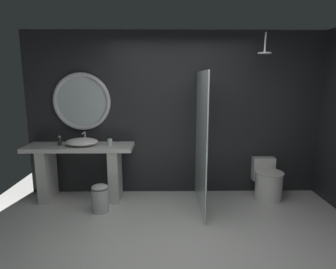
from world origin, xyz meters
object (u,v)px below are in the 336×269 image
Objects in this scene: tumbler_cup at (110,142)px; round_wall_mirror at (82,102)px; rain_shower_head at (265,51)px; toilet at (267,181)px; vessel_sink at (82,142)px; soap_dispenser at (60,141)px; waste_bin at (100,198)px.

tumbler_cup is 0.80m from round_wall_mirror.
tumbler_cup is 0.34× the size of rain_shower_head.
toilet is at bearing -4.70° from round_wall_mirror.
tumbler_cup is at bearing 2.61° from vessel_sink.
soap_dispenser is at bearing 174.96° from vessel_sink.
rain_shower_head reaches higher than waste_bin.
rain_shower_head reaches higher than vessel_sink.
soap_dispenser reaches higher than waste_bin.
soap_dispenser is (-0.77, 0.01, 0.02)m from tumbler_cup.
tumbler_cup is at bearing 79.87° from waste_bin.
vessel_sink is 1.21× the size of waste_bin.
vessel_sink is 0.65m from round_wall_mirror.
waste_bin is at bearing -100.13° from tumbler_cup.
tumbler_cup is 0.85m from waste_bin.
tumbler_cup is 0.11× the size of round_wall_mirror.
waste_bin is (0.38, -0.71, -1.31)m from round_wall_mirror.
waste_bin is (0.68, -0.47, -0.73)m from soap_dispenser.
rain_shower_head is at bearing -3.36° from tumbler_cup.
soap_dispenser is (-0.34, 0.03, 0.01)m from vessel_sink.
vessel_sink is 3.34× the size of soap_dispenser.
rain_shower_head reaches higher than round_wall_mirror.
waste_bin is at bearing -34.33° from soap_dispenser.
vessel_sink reaches higher than soap_dispenser.
vessel_sink reaches higher than waste_bin.
rain_shower_head is 1.99m from toilet.
round_wall_mirror is 2.25× the size of waste_bin.
waste_bin is at bearing -172.06° from rain_shower_head.
toilet is at bearing 0.65° from vessel_sink.
vessel_sink is at bearing -5.04° from soap_dispenser.
tumbler_cup is 2.61m from rain_shower_head.
toilet is 2.58m from waste_bin.
round_wall_mirror is 1.45× the size of toilet.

